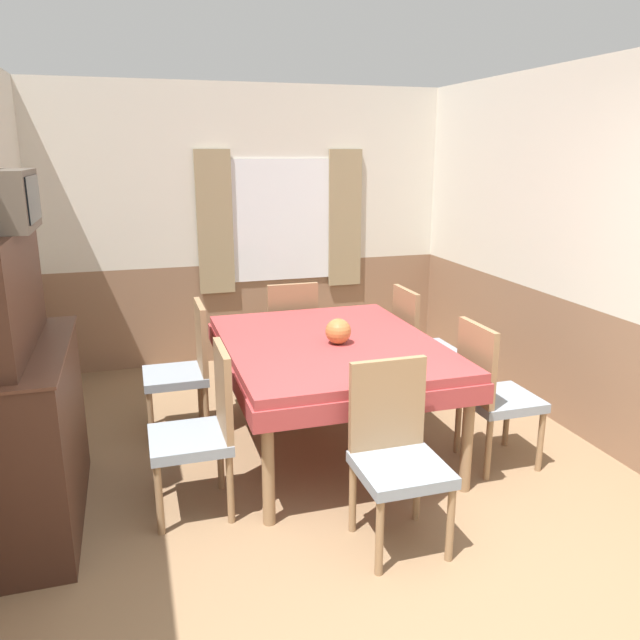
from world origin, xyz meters
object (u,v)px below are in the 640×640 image
Objects in this scene: chair_head_near at (396,450)px; chair_left_near at (202,426)px; chair_left_far at (185,365)px; chair_right_near at (492,390)px; vase at (338,331)px; sideboard at (26,405)px; tv at (3,200)px; dining_table at (330,355)px; chair_head_window at (289,333)px; chair_right_far at (419,343)px.

chair_head_near and chair_left_near have the same top height.
chair_left_far is 2.13m from chair_right_near.
vase is at bearing -117.23° from chair_right_near.
sideboard reaches higher than chair_head_near.
chair_head_near is at bearing -91.80° from vase.
chair_head_near is at bearing -22.91° from tv.
dining_table is 1.12m from chair_head_window.
dining_table is at bearing -120.07° from chair_left_far.
chair_left_far is 1.00× the size of chair_right_far.
chair_left_near is 1.55m from tv.
tv is (-1.82, 0.77, 1.25)m from chair_head_near.
chair_right_near is 1.84× the size of tv.
chair_right_far is at bearing -32.13° from chair_head_window.
sideboard is at bearing -168.01° from dining_table.
vase is (0.95, 0.46, 0.34)m from chair_left_near.
tv is (-2.74, 0.19, 1.25)m from chair_right_near.
chair_head_near is 2.23m from chair_head_window.
dining_table is 1.12m from chair_head_near.
chair_left_far is at bearing -147.87° from chair_head_window.
chair_left_far and chair_head_near have the same top height.
tv is at bearing 78.09° from chair_left_near.
sideboard reaches higher than chair_head_window.
sideboard reaches higher than chair_right_near.
chair_head_window is 5.65× the size of vase.
chair_head_near is at bearing -21.64° from sideboard.
chair_right_far is 1.00× the size of chair_left_near.
tv is (-0.89, 0.19, 1.25)m from chair_left_near.
vase is at bearing -55.55° from chair_right_far.
sideboard reaches higher than dining_table.
vase is (0.95, -0.61, 0.34)m from chair_left_far.
chair_left_far is at bearing -90.00° from chair_right_far.
chair_right_near and chair_right_far have the same top height.
chair_head_near is (0.92, -1.65, 0.00)m from chair_left_far.
chair_right_far and chair_head_window have the same top height.
chair_left_near is at bearing -11.91° from tv.
sideboard is (-1.83, -0.39, 0.02)m from dining_table.
chair_head_near is 1.09m from chair_left_near.
tv is 2.08m from vase.
vase is (0.03, -0.08, 0.19)m from dining_table.
chair_left_far is 1.84× the size of tv.
chair_right_near is at bearing -30.07° from dining_table.
chair_head_window is at bearing -29.24° from chair_left_near.
dining_table is 1.08m from chair_left_near.
dining_table is 1.08m from chair_right_near.
chair_right_near is at bearing -3.04° from sideboard.
dining_table is at bearing -90.00° from chair_head_near.
vase is at bearing -66.84° from dining_table.
chair_right_near is 1.07m from chair_right_far.
chair_head_near is at bearing -90.00° from dining_table.
chair_left_near is at bearing -59.93° from chair_right_far.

